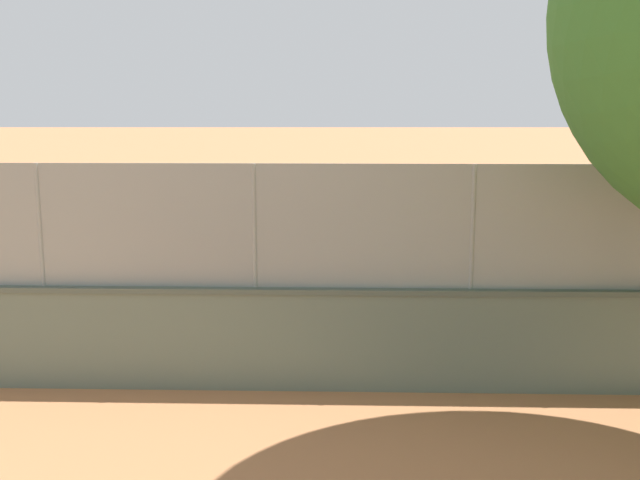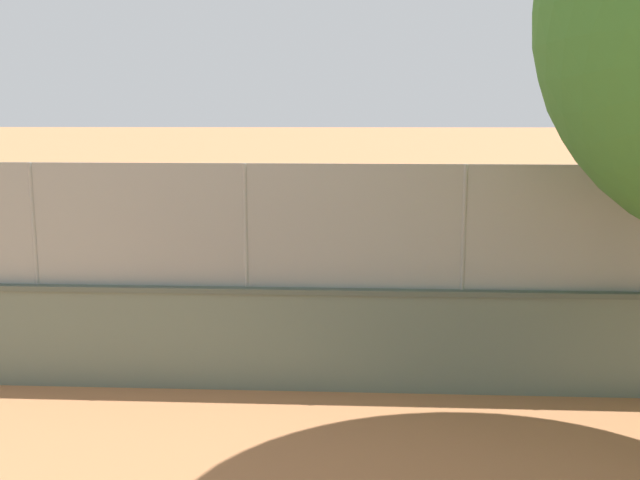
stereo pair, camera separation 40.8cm
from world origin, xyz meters
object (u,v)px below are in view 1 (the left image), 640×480
object	(u,v)px
courtside_bench	(171,333)
player_baseline_waiting	(449,224)
sports_ball	(379,249)
player_at_service_line	(200,213)
player_near_wall_returning	(377,259)

from	to	relation	value
courtside_bench	player_baseline_waiting	bearing A→B (deg)	-123.27
player_baseline_waiting	sports_ball	size ratio (longest dim) A/B	10.12
player_baseline_waiting	courtside_bench	bearing A→B (deg)	56.73
player_at_service_line	courtside_bench	distance (m)	11.18
player_near_wall_returning	sports_ball	distance (m)	0.83
player_baseline_waiting	courtside_bench	distance (m)	11.37
courtside_bench	sports_ball	bearing A→B (deg)	-140.16
player_baseline_waiting	player_near_wall_returning	bearing A→B (deg)	66.26
player_at_service_line	sports_ball	distance (m)	9.43
player_at_service_line	courtside_bench	size ratio (longest dim) A/B	0.99
sports_ball	player_at_service_line	bearing A→B (deg)	-57.90
player_at_service_line	player_baseline_waiting	xyz separation A→B (m)	(-7.51, 1.59, -0.09)
player_near_wall_returning	player_baseline_waiting	xyz separation A→B (m)	(-2.49, -5.65, -0.09)
courtside_bench	player_at_service_line	bearing A→B (deg)	-83.44
player_baseline_waiting	sports_ball	world-z (taller)	player_baseline_waiting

